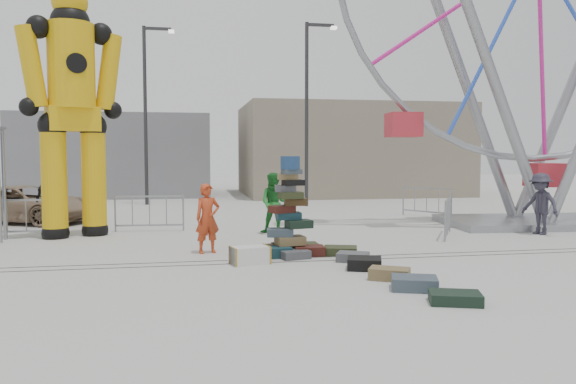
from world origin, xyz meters
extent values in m
plane|color=#9E9E99|center=(0.00, 0.00, 0.00)|extent=(90.00, 90.00, 0.00)
cube|color=#47443F|center=(0.00, 0.60, 0.00)|extent=(40.00, 0.04, 0.01)
cube|color=#47443F|center=(0.00, 1.00, 0.00)|extent=(40.00, 0.04, 0.01)
cube|color=gray|center=(7.00, 20.00, 2.50)|extent=(12.00, 8.00, 5.00)
cube|color=gray|center=(-6.00, 22.00, 2.20)|extent=(10.00, 8.00, 4.40)
cylinder|color=#2D2D30|center=(3.00, 13.00, 4.00)|extent=(0.16, 0.16, 8.00)
cube|color=#2D2D30|center=(3.60, 13.00, 7.90)|extent=(1.20, 0.15, 0.12)
cube|color=silver|center=(4.20, 13.00, 7.80)|extent=(0.25, 0.25, 0.12)
cylinder|color=#2D2D30|center=(-4.00, 15.00, 4.00)|extent=(0.16, 0.16, 8.00)
cube|color=#2D2D30|center=(-3.40, 15.00, 7.90)|extent=(1.20, 0.15, 0.12)
cube|color=silver|center=(-2.80, 15.00, 7.80)|extent=(0.25, 0.25, 0.12)
cube|color=#173B45|center=(-0.29, 1.21, 0.12)|extent=(0.80, 0.60, 0.24)
cube|color=#451812|center=(0.54, 1.28, 0.11)|extent=(0.72, 0.52, 0.22)
cube|color=#402C14|center=(-0.32, 1.67, 0.10)|extent=(0.75, 0.61, 0.20)
cube|color=#2F371B|center=(0.51, 1.74, 0.11)|extent=(0.67, 0.47, 0.22)
cube|color=#505257|center=(0.15, 0.97, 0.09)|extent=(0.71, 0.56, 0.19)
cube|color=black|center=(0.08, 1.89, 0.10)|extent=(0.62, 0.43, 0.20)
cube|color=olive|center=(0.12, 1.38, 0.34)|extent=(0.71, 0.54, 0.20)
cube|color=#404F5C|center=(-0.11, 1.39, 0.54)|extent=(0.64, 0.47, 0.19)
cube|color=black|center=(0.32, 1.38, 0.72)|extent=(0.64, 0.49, 0.19)
cube|color=#173B45|center=(0.11, 1.52, 0.90)|extent=(0.56, 0.38, 0.17)
cube|color=#451812|center=(-0.05, 1.46, 1.06)|extent=(0.63, 0.52, 0.17)
cube|color=#402C14|center=(0.25, 1.44, 1.23)|extent=(0.54, 0.39, 0.17)
cube|color=#2F371B|center=(0.12, 1.34, 1.39)|extent=(0.57, 0.44, 0.15)
cube|color=#505257|center=(0.02, 1.45, 1.54)|extent=(0.52, 0.39, 0.15)
cube|color=black|center=(0.19, 1.39, 1.68)|extent=(0.52, 0.41, 0.13)
cube|color=olive|center=(0.07, 1.43, 1.81)|extent=(0.45, 0.30, 0.13)
cube|color=#404F5C|center=(0.15, 1.36, 1.93)|extent=(0.48, 0.37, 0.11)
cylinder|color=navy|center=(0.12, 1.38, 2.13)|extent=(0.44, 0.44, 0.30)
sphere|color=black|center=(-5.78, 5.09, 0.14)|extent=(0.73, 0.73, 0.73)
cylinder|color=#DFAB0C|center=(-5.78, 5.09, 1.55)|extent=(0.68, 0.68, 3.09)
sphere|color=black|center=(-5.78, 5.09, 3.09)|extent=(0.77, 0.77, 0.77)
sphere|color=black|center=(-4.80, 5.50, 0.14)|extent=(0.73, 0.73, 0.73)
cylinder|color=#DFAB0C|center=(-4.80, 5.50, 1.55)|extent=(0.68, 0.68, 3.09)
sphere|color=black|center=(-4.80, 5.50, 3.09)|extent=(0.77, 0.77, 0.77)
cube|color=#DFAB0C|center=(-5.29, 5.29, 3.29)|extent=(1.55, 1.24, 0.68)
cylinder|color=#DFAB0C|center=(-5.29, 5.29, 4.74)|extent=(1.26, 1.26, 2.32)
sphere|color=black|center=(-5.29, 5.29, 5.90)|extent=(1.06, 1.06, 1.06)
sphere|color=#DFAB0C|center=(-5.29, 5.29, 6.48)|extent=(0.97, 0.97, 0.97)
sphere|color=black|center=(-6.05, 4.98, 5.70)|extent=(0.62, 0.62, 0.62)
cylinder|color=#DFAB0C|center=(-6.23, 4.90, 4.64)|extent=(0.93, 0.77, 2.18)
sphere|color=black|center=(-6.32, 4.86, 3.58)|extent=(0.50, 0.50, 0.50)
sphere|color=black|center=(-4.54, 5.61, 5.70)|extent=(0.62, 0.62, 0.62)
cylinder|color=#DFAB0C|center=(-4.36, 5.69, 4.64)|extent=(0.93, 0.77, 2.18)
sphere|color=black|center=(-4.27, 5.72, 3.58)|extent=(0.50, 0.50, 0.50)
cube|color=gray|center=(8.79, 5.27, 0.11)|extent=(5.67, 3.68, 0.22)
cylinder|color=gray|center=(6.98, 4.44, 4.33)|extent=(3.78, 0.63, 8.79)
cylinder|color=gray|center=(7.14, 6.39, 4.33)|extent=(3.78, 0.63, 8.79)
cylinder|color=gray|center=(10.59, 6.10, 4.33)|extent=(3.78, 0.63, 8.79)
cube|color=#B62732|center=(8.79, 5.27, 1.63)|extent=(1.05, 1.05, 0.76)
cylinder|color=gray|center=(-7.05, 4.80, 1.50)|extent=(0.10, 0.10, 3.00)
cube|color=silver|center=(-0.90, 0.56, 0.19)|extent=(0.88, 0.63, 0.37)
cube|color=#2F371B|center=(1.27, 1.23, 0.10)|extent=(0.88, 0.74, 0.19)
cube|color=#505257|center=(1.33, 0.43, 0.10)|extent=(0.82, 0.75, 0.19)
cube|color=black|center=(1.32, -0.40, 0.12)|extent=(0.83, 0.79, 0.24)
cube|color=olive|center=(1.48, -1.39, 0.11)|extent=(0.85, 0.73, 0.22)
cube|color=#404F5C|center=(1.63, -2.20, 0.11)|extent=(0.92, 0.79, 0.23)
cube|color=black|center=(1.91, -3.15, 0.09)|extent=(0.91, 0.74, 0.18)
imported|color=#B53A19|center=(-1.73, 2.02, 0.82)|extent=(0.69, 0.56, 1.64)
imported|color=#1B6E25|center=(0.30, 4.86, 0.89)|extent=(1.05, 0.94, 1.78)
imported|color=black|center=(-6.13, 6.12, 0.96)|extent=(1.19, 1.05, 1.93)
imported|color=#2A2836|center=(7.83, 3.37, 0.89)|extent=(1.00, 1.30, 1.77)
imported|color=#90775D|center=(-7.55, 8.93, 0.63)|extent=(4.96, 3.75, 1.25)
camera|label=1|loc=(-2.20, -11.17, 2.35)|focal=35.00mm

